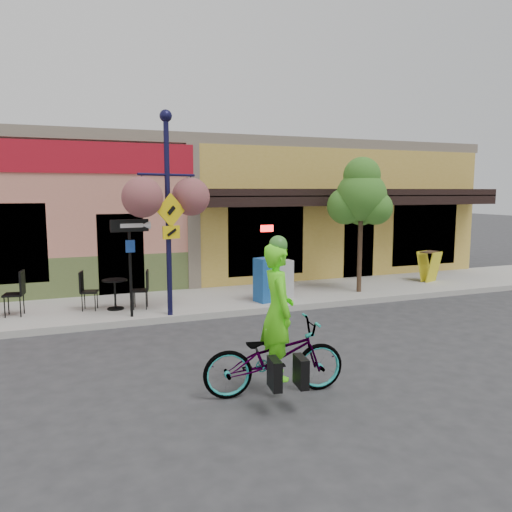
{
  "coord_description": "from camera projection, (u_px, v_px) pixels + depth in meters",
  "views": [
    {
      "loc": [
        -4.42,
        -10.2,
        2.91
      ],
      "look_at": [
        -0.26,
        0.5,
        1.4
      ],
      "focal_mm": 35.0,
      "sensor_mm": 36.0,
      "label": 1
    }
  ],
  "objects": [
    {
      "name": "curb",
      "position": [
        265.0,
        310.0,
        11.89
      ],
      "size": [
        24.0,
        0.12,
        0.15
      ],
      "primitive_type": "cube",
      "color": "#A8A59E",
      "rests_on": "ground"
    },
    {
      "name": "sandwich_board",
      "position": [
        434.0,
        267.0,
        15.07
      ],
      "size": [
        0.67,
        0.58,
        0.93
      ],
      "primitive_type": null,
      "rotation": [
        0.0,
        0.0,
        0.35
      ],
      "color": "yellow",
      "rests_on": "sidewalk"
    },
    {
      "name": "sidewalk",
      "position": [
        245.0,
        298.0,
        13.23
      ],
      "size": [
        24.0,
        3.0,
        0.15
      ],
      "primitive_type": "cube",
      "color": "#9E9B93",
      "rests_on": "ground"
    },
    {
      "name": "newspaper_box_grey",
      "position": [
        282.0,
        279.0,
        12.94
      ],
      "size": [
        0.52,
        0.49,
        0.97
      ],
      "primitive_type": null,
      "rotation": [
        0.0,
        0.0,
        0.19
      ],
      "color": "#ABABAB",
      "rests_on": "sidewalk"
    },
    {
      "name": "one_way_sign",
      "position": [
        130.0,
        268.0,
        10.86
      ],
      "size": [
        0.84,
        0.26,
        2.15
      ],
      "primitive_type": null,
      "rotation": [
        0.0,
        0.0,
        0.1
      ],
      "color": "black",
      "rests_on": "sidewalk"
    },
    {
      "name": "cyclist_rider",
      "position": [
        278.0,
        328.0,
        7.09
      ],
      "size": [
        0.55,
        0.76,
        1.93
      ],
      "primitive_type": "imported",
      "rotation": [
        0.0,
        0.0,
        1.44
      ],
      "color": "#5FFF1A",
      "rests_on": "ground"
    },
    {
      "name": "building",
      "position": [
        193.0,
        209.0,
        18.03
      ],
      "size": [
        18.2,
        8.2,
        4.5
      ],
      "primitive_type": null,
      "color": "tan",
      "rests_on": "ground"
    },
    {
      "name": "cafe_set_right",
      "position": [
        115.0,
        290.0,
        11.62
      ],
      "size": [
        1.67,
        1.11,
        0.92
      ],
      "primitive_type": null,
      "rotation": [
        0.0,
        0.0,
        -0.24
      ],
      "color": "black",
      "rests_on": "sidewalk"
    },
    {
      "name": "ground",
      "position": [
        275.0,
        319.0,
        11.39
      ],
      "size": [
        90.0,
        90.0,
        0.0
      ],
      "primitive_type": "plane",
      "color": "#2D2D30",
      "rests_on": "ground"
    },
    {
      "name": "lamp_post",
      "position": [
        168.0,
        215.0,
        10.87
      ],
      "size": [
        1.54,
        1.06,
        4.48
      ],
      "primitive_type": null,
      "rotation": [
        0.0,
        0.0,
        0.38
      ],
      "color": "#121136",
      "rests_on": "sidewalk"
    },
    {
      "name": "newspaper_box_blue",
      "position": [
        266.0,
        280.0,
        12.43
      ],
      "size": [
        0.58,
        0.54,
        1.1
      ],
      "primitive_type": null,
      "rotation": [
        0.0,
        0.0,
        0.22
      ],
      "color": "#194F99",
      "rests_on": "sidewalk"
    },
    {
      "name": "street_tree",
      "position": [
        361.0,
        225.0,
        13.47
      ],
      "size": [
        1.82,
        1.82,
        3.7
      ],
      "primitive_type": null,
      "rotation": [
        0.0,
        0.0,
        -0.31
      ],
      "color": "#3D7A26",
      "rests_on": "sidewalk"
    },
    {
      "name": "bicycle",
      "position": [
        274.0,
        357.0,
        7.13
      ],
      "size": [
        2.14,
        0.98,
        1.08
      ],
      "primitive_type": "imported",
      "rotation": [
        0.0,
        0.0,
        1.44
      ],
      "color": "maroon",
      "rests_on": "ground"
    }
  ]
}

